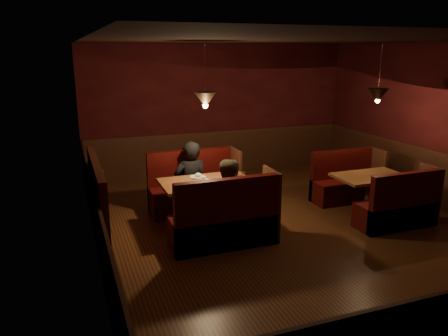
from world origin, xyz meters
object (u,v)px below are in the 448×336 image
object	(u,v)px
diner_a	(191,168)
main_bench_far	(194,191)
main_bench_near	(226,224)
main_table	(207,191)
diner_b	(232,189)
second_bench_near	(399,209)
second_bench_far	(345,184)
second_table	(370,185)

from	to	relation	value
diner_a	main_bench_far	bearing A→B (deg)	-126.56
main_bench_far	main_bench_near	distance (m)	1.62
main_table	main_bench_near	size ratio (longest dim) A/B	0.91
main_table	main_bench_far	distance (m)	0.85
main_table	diner_b	bearing A→B (deg)	-73.52
main_table	diner_b	size ratio (longest dim) A/B	0.90
main_bench_far	second_bench_near	distance (m)	3.44
second_bench_far	diner_a	xyz separation A→B (m)	(-2.93, 0.37, 0.51)
main_table	second_table	world-z (taller)	main_table
main_bench_far	diner_a	xyz separation A→B (m)	(-0.08, -0.11, 0.47)
main_table	main_bench_near	xyz separation A→B (m)	(0.02, -0.81, -0.25)
diner_a	diner_b	bearing A→B (deg)	101.25
second_table	second_bench_near	bearing A→B (deg)	-87.80
main_table	second_table	size ratio (longest dim) A/B	1.18
main_bench_far	second_table	bearing A→B (deg)	-23.14
main_bench_far	second_bench_far	world-z (taller)	main_bench_far
main_bench_far	main_bench_near	size ratio (longest dim) A/B	1.00
main_bench_near	diner_a	size ratio (longest dim) A/B	0.97
main_table	second_bench_far	size ratio (longest dim) A/B	1.07
second_bench_near	diner_a	xyz separation A→B (m)	(-2.93, 1.82, 0.51)
second_table	diner_a	world-z (taller)	diner_a
main_bench_near	diner_a	bearing A→B (deg)	93.18
diner_b	main_bench_near	bearing A→B (deg)	-131.05
main_bench_far	diner_b	bearing A→B (deg)	-83.35
second_bench_near	main_bench_far	bearing A→B (deg)	145.92
second_table	second_bench_near	world-z (taller)	second_bench_near
main_bench_far	second_bench_far	xyz separation A→B (m)	(2.85, -0.48, -0.04)
second_table	diner_b	size ratio (longest dim) A/B	0.76
diner_a	main_table	bearing A→B (deg)	96.05
main_bench_far	diner_a	distance (m)	0.49
diner_b	second_bench_near	bearing A→B (deg)	-11.60
second_bench_far	diner_b	size ratio (longest dim) A/B	0.84
second_bench_far	diner_b	xyz separation A→B (m)	(-2.68, -0.94, 0.49)
main_bench_far	diner_b	world-z (taller)	diner_b
main_table	main_bench_far	world-z (taller)	main_bench_far
main_bench_near	main_table	bearing A→B (deg)	91.10
main_table	diner_a	bearing A→B (deg)	95.58
main_bench_near	second_bench_far	size ratio (longest dim) A/B	1.18
main_bench_far	diner_a	world-z (taller)	diner_a
main_bench_near	second_bench_far	distance (m)	3.07
main_bench_far	diner_b	xyz separation A→B (m)	(0.17, -1.42, 0.45)
second_bench_near	diner_a	world-z (taller)	diner_a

